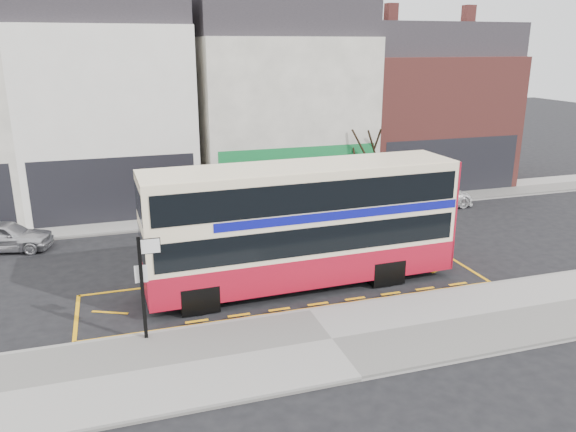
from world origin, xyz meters
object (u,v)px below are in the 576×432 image
object	(u,v)px
double_decker_bus	(303,224)
car_silver	(5,236)
bus_stop_post	(144,278)
car_grey	(264,205)
street_tree_right	(365,138)
car_white	(433,195)

from	to	relation	value
double_decker_bus	car_silver	world-z (taller)	double_decker_bus
double_decker_bus	bus_stop_post	distance (m)	6.03
car_grey	street_tree_right	distance (m)	6.57
street_tree_right	car_white	bearing A→B (deg)	-30.44
car_grey	car_silver	bearing A→B (deg)	88.35
car_silver	street_tree_right	world-z (taller)	street_tree_right
car_grey	double_decker_bus	bearing A→B (deg)	168.16
double_decker_bus	street_tree_right	size ratio (longest dim) A/B	2.11
bus_stop_post	car_white	world-z (taller)	bus_stop_post
car_grey	car_white	distance (m)	9.00
bus_stop_post	street_tree_right	xyz separation A→B (m)	(12.03, 11.62, 1.53)
car_silver	street_tree_right	distance (m)	17.45
car_grey	bus_stop_post	bearing A→B (deg)	142.42
car_white	bus_stop_post	bearing A→B (deg)	122.50
car_silver	car_white	xyz separation A→B (m)	(20.24, 0.38, -0.01)
double_decker_bus	street_tree_right	world-z (taller)	street_tree_right
car_white	street_tree_right	xyz separation A→B (m)	(-3.17, 1.86, 2.88)
bus_stop_post	street_tree_right	bearing A→B (deg)	45.29
double_decker_bus	car_grey	size ratio (longest dim) A/B	2.51
car_grey	street_tree_right	world-z (taller)	street_tree_right
double_decker_bus	car_silver	bearing A→B (deg)	145.05
car_silver	car_grey	size ratio (longest dim) A/B	0.86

